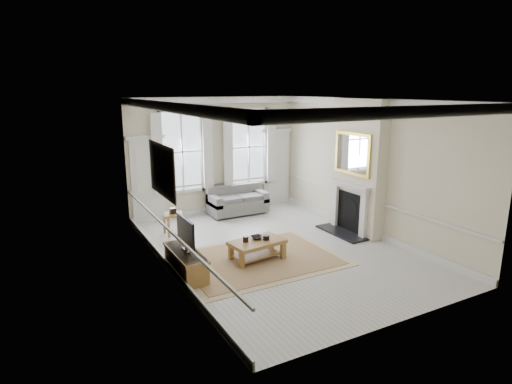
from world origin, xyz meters
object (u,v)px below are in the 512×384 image
sofa (237,202)px  tv_stand (186,263)px  coffee_table (257,244)px  side_table (173,218)px

sofa → tv_stand: size_ratio=1.21×
coffee_table → tv_stand: (-1.62, -0.01, -0.11)m
sofa → coffee_table: bearing=-108.9°
sofa → coffee_table: (-1.16, -3.38, 0.01)m
coffee_table → tv_stand: tv_stand is taller
sofa → side_table: (-2.23, -0.90, 0.09)m
side_table → tv_stand: size_ratio=0.40×
coffee_table → tv_stand: 1.62m
side_table → tv_stand: bearing=-102.3°
sofa → coffee_table: 3.57m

